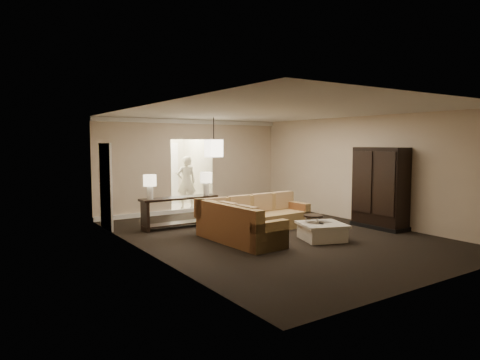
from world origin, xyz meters
TOP-DOWN VIEW (x-y plane):
  - ground at (0.00, 0.00)m, footprint 8.00×8.00m
  - wall_back at (0.00, 4.00)m, footprint 6.00×0.04m
  - wall_front at (0.00, -4.00)m, footprint 6.00×0.04m
  - wall_left at (-3.00, 0.00)m, footprint 0.04×8.00m
  - wall_right at (3.00, 0.00)m, footprint 0.04×8.00m
  - ceiling at (0.00, 0.00)m, footprint 6.00×8.00m
  - crown_molding at (0.00, 3.95)m, footprint 6.00×0.10m
  - baseboard at (0.00, 3.95)m, footprint 6.00×0.10m
  - side_door at (-2.97, 2.80)m, footprint 0.05×0.90m
  - foyer at (0.00, 5.34)m, footprint 1.44×2.02m
  - sectional_sofa at (-0.38, 0.28)m, footprint 2.87×2.31m
  - coffee_table at (0.57, -0.97)m, footprint 1.17×1.17m
  - console_table at (-1.40, 2.00)m, footprint 1.98×0.46m
  - armoire at (2.69, -0.80)m, footprint 0.59×1.38m
  - drink_table at (0.49, -0.78)m, footprint 0.42×0.42m
  - table_lamp_left at (-2.16, 2.00)m, footprint 0.31×0.31m
  - table_lamp_right at (-0.64, 2.00)m, footprint 0.31×0.31m
  - pendant_light at (0.00, 2.70)m, footprint 0.38×0.38m
  - person at (0.13, 4.68)m, footprint 0.75×0.57m

SIDE VIEW (x-z plane):
  - ground at x=0.00m, z-range 0.00..0.00m
  - baseboard at x=0.00m, z-range 0.00..0.12m
  - coffee_table at x=0.57m, z-range 0.00..0.38m
  - sectional_sofa at x=-0.38m, z-range -0.09..0.76m
  - drink_table at x=0.49m, z-range 0.11..0.64m
  - console_table at x=-1.40m, z-range 0.07..0.84m
  - person at x=0.13m, z-range 0.00..1.86m
  - armoire at x=2.69m, z-range -0.04..1.95m
  - side_door at x=-2.97m, z-range 0.00..2.10m
  - table_lamp_left at x=-2.16m, z-range 0.86..1.45m
  - table_lamp_right at x=-0.64m, z-range 0.86..1.45m
  - foyer at x=0.00m, z-range -0.10..2.70m
  - wall_back at x=0.00m, z-range 0.00..2.80m
  - wall_front at x=0.00m, z-range 0.00..2.80m
  - wall_left at x=-3.00m, z-range 0.00..2.80m
  - wall_right at x=3.00m, z-range 0.00..2.80m
  - pendant_light at x=0.00m, z-range 1.41..2.50m
  - crown_molding at x=0.00m, z-range 2.67..2.79m
  - ceiling at x=0.00m, z-range 2.79..2.81m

